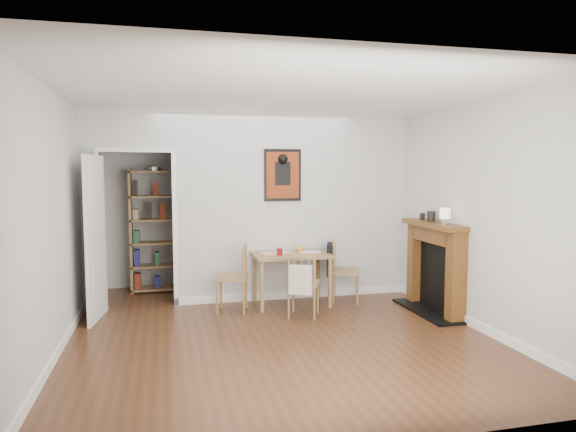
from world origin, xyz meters
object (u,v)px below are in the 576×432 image
object	(u,v)px
chair_right	(344,271)
mantel_lamp	(445,214)
orange_fruit	(300,249)
ceramic_jar_a	(431,216)
dining_table	(291,260)
chair_left	(232,278)
notebook	(309,252)
red_glass	(280,252)
fireplace	(436,264)
ceramic_jar_b	(422,217)
chair_front	(303,284)
bookshelf	(157,231)

from	to	relation	value
chair_right	mantel_lamp	bearing A→B (deg)	-49.60
orange_fruit	ceramic_jar_a	bearing A→B (deg)	-26.17
dining_table	mantel_lamp	size ratio (longest dim) A/B	5.02
dining_table	chair_left	xyz separation A→B (m)	(-0.82, -0.13, -0.18)
chair_right	notebook	world-z (taller)	chair_right
notebook	chair_right	bearing A→B (deg)	-6.23
dining_table	chair_right	bearing A→B (deg)	-0.53
red_glass	ceramic_jar_a	distance (m)	2.02
fireplace	orange_fruit	size ratio (longest dim) A/B	14.40
mantel_lamp	ceramic_jar_a	world-z (taller)	mantel_lamp
mantel_lamp	ceramic_jar_b	xyz separation A→B (m)	(0.03, 0.61, -0.08)
chair_left	notebook	size ratio (longest dim) A/B	3.07
red_glass	fireplace	bearing A→B (deg)	-19.58
dining_table	mantel_lamp	world-z (taller)	mantel_lamp
mantel_lamp	orange_fruit	bearing A→B (deg)	142.13
chair_front	fireplace	xyz separation A→B (m)	(1.70, -0.19, 0.20)
bookshelf	fireplace	distance (m)	4.04
notebook	ceramic_jar_a	distance (m)	1.68
notebook	ceramic_jar_b	size ratio (longest dim) A/B	3.12
ceramic_jar_b	red_glass	bearing A→B (deg)	168.98
chair_right	mantel_lamp	world-z (taller)	mantel_lamp
dining_table	chair_left	distance (m)	0.85
bookshelf	orange_fruit	xyz separation A→B (m)	(1.91, -1.16, -0.16)
orange_fruit	chair_left	bearing A→B (deg)	-166.35
red_glass	orange_fruit	world-z (taller)	red_glass
dining_table	red_glass	world-z (taller)	red_glass
red_glass	ceramic_jar_b	world-z (taller)	ceramic_jar_b
bookshelf	notebook	size ratio (longest dim) A/B	6.49
fireplace	bookshelf	bearing A→B (deg)	149.80
chair_right	dining_table	bearing A→B (deg)	179.47
ceramic_jar_a	ceramic_jar_b	size ratio (longest dim) A/B	1.47
chair_right	fireplace	xyz separation A→B (m)	(0.96, -0.75, 0.18)
dining_table	bookshelf	xyz separation A→B (m)	(-1.77, 1.26, 0.29)
notebook	ceramic_jar_a	size ratio (longest dim) A/B	2.12
fireplace	notebook	xyz separation A→B (m)	(-1.45, 0.81, 0.09)
orange_fruit	chair_right	bearing A→B (deg)	-10.64
chair_right	orange_fruit	size ratio (longest dim) A/B	9.64
chair_left	ceramic_jar_b	xyz separation A→B (m)	(2.50, -0.32, 0.77)
fireplace	ceramic_jar_b	world-z (taller)	ceramic_jar_b
notebook	fireplace	bearing A→B (deg)	-29.09
dining_table	chair_front	bearing A→B (deg)	-89.01
fireplace	ceramic_jar_b	xyz separation A→B (m)	(-0.03, 0.31, 0.59)
orange_fruit	dining_table	bearing A→B (deg)	-143.42
ceramic_jar_a	ceramic_jar_b	xyz separation A→B (m)	(-0.01, 0.20, -0.02)
fireplace	chair_right	bearing A→B (deg)	141.90
chair_right	orange_fruit	xyz separation A→B (m)	(-0.61, 0.11, 0.31)
ceramic_jar_b	chair_right	bearing A→B (deg)	154.50
red_glass	mantel_lamp	distance (m)	2.14
ceramic_jar_a	fireplace	bearing A→B (deg)	-80.19
dining_table	ceramic_jar_b	bearing A→B (deg)	-15.01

